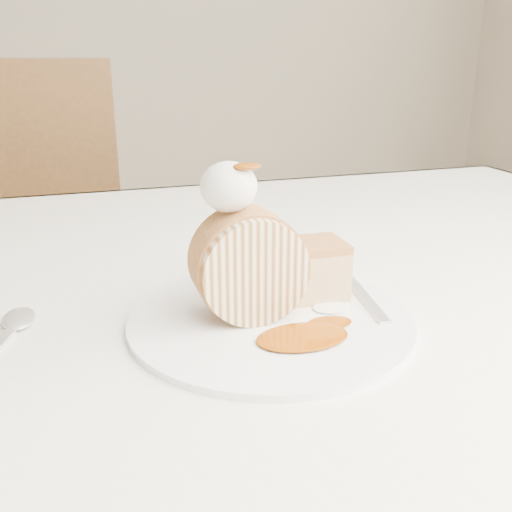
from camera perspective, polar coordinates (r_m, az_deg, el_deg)
name	(u,v)px	position (r m, az deg, el deg)	size (l,w,h in m)	color
table	(224,348)	(0.65, -3.18, -9.18)	(1.40, 0.90, 0.75)	white
chair_far	(23,238)	(1.50, -22.30, 1.70)	(0.47, 0.47, 0.97)	brown
plate	(270,319)	(0.50, 1.45, -6.35)	(0.25, 0.25, 0.01)	white
roulade_slice	(249,266)	(0.48, -0.69, -1.00)	(0.09, 0.09, 0.05)	#F6E6AB
cake_chunk	(314,272)	(0.53, 5.78, -1.64)	(0.05, 0.05, 0.05)	#AB7C40
whipped_cream	(229,187)	(0.47, -2.75, 6.94)	(0.05, 0.05, 0.04)	white
caramel_drizzle	(247,159)	(0.46, -0.89, 9.63)	(0.02, 0.02, 0.01)	#873B05
caramel_pool	(302,337)	(0.46, 4.66, -8.04)	(0.08, 0.05, 0.00)	#873B05
fork	(365,298)	(0.54, 10.86, -4.16)	(0.02, 0.15, 0.00)	silver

